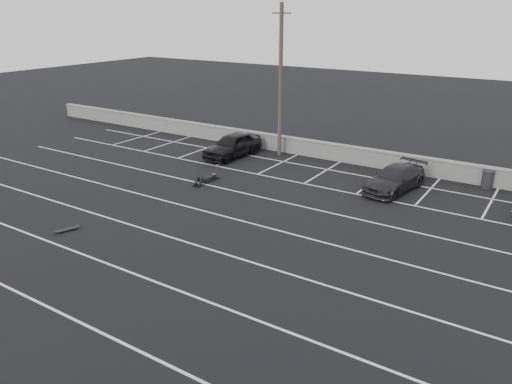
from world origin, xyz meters
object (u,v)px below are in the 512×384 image
Objects in this scene: car_left at (233,145)px; skateboard at (67,230)px; car_right at (395,179)px; utility_pole at (280,81)px; person at (209,176)px; trash_bin at (487,179)px.

car_left is 13.21m from skateboard.
utility_pole is (-8.42, 2.57, 4.07)m from car_right.
car_left is 1.71× the size of person.
person is at bearing -146.14° from car_right.
car_right is 1.70× the size of person.
car_right is 16.12m from skateboard.
car_left reaches higher than car_right.
person is at bearing -65.99° from car_left.
car_left is 1.01× the size of car_right.
trash_bin is at bearing 68.23° from skateboard.
trash_bin is (14.73, 2.38, -0.26)m from car_left.
skateboard is at bearing -132.13° from trash_bin.
trash_bin is at bearing 1.84° from utility_pole.
utility_pole is 3.61× the size of person.
utility_pole reaches higher than car_left.
skateboard is (-10.06, -12.58, -0.55)m from car_right.
car_left is 4.87m from person.
trash_bin is 0.37× the size of person.
car_right is 9.70m from utility_pole.
utility_pole is at bearing -178.16° from trash_bin.
skateboard is (-1.64, -15.16, -4.62)m from utility_pole.
car_right is (10.72, -0.60, -0.12)m from car_left.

